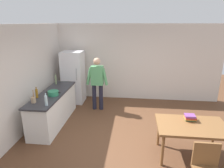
% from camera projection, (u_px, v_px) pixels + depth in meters
% --- Properties ---
extents(ground_plane, '(14.00, 14.00, 0.00)m').
position_uv_depth(ground_plane, '(123.00, 144.00, 4.65)').
color(ground_plane, brown).
extents(wall_back, '(6.40, 0.12, 2.70)m').
position_uv_depth(wall_back, '(129.00, 62.00, 7.09)').
color(wall_back, silver).
rests_on(wall_back, ground_plane).
extents(wall_left, '(0.12, 5.60, 2.70)m').
position_uv_depth(wall_left, '(16.00, 83.00, 4.72)').
color(wall_left, silver).
rests_on(wall_left, ground_plane).
extents(kitchen_counter, '(0.64, 2.20, 0.90)m').
position_uv_depth(kitchen_counter, '(54.00, 108.00, 5.49)').
color(kitchen_counter, white).
rests_on(kitchen_counter, ground_plane).
extents(refrigerator, '(0.70, 0.67, 1.80)m').
position_uv_depth(refrigerator, '(73.00, 77.00, 6.86)').
color(refrigerator, white).
rests_on(refrigerator, ground_plane).
extents(person, '(0.70, 0.22, 1.70)m').
position_uv_depth(person, '(97.00, 81.00, 6.21)').
color(person, '#1E1E2D').
rests_on(person, ground_plane).
extents(dining_table, '(1.40, 0.90, 0.75)m').
position_uv_depth(dining_table, '(192.00, 128.00, 4.01)').
color(dining_table, brown).
rests_on(dining_table, ground_plane).
extents(chair, '(0.42, 0.42, 0.91)m').
position_uv_depth(chair, '(207.00, 167.00, 3.14)').
color(chair, brown).
rests_on(chair, ground_plane).
extents(cooking_pot, '(0.40, 0.28, 0.12)m').
position_uv_depth(cooking_pot, '(53.00, 93.00, 5.17)').
color(cooking_pot, '#2D845B').
rests_on(cooking_pot, kitchen_counter).
extents(utensil_jar, '(0.11, 0.11, 0.32)m').
position_uv_depth(utensil_jar, '(33.00, 100.00, 4.69)').
color(utensil_jar, tan).
rests_on(utensil_jar, kitchen_counter).
extents(bottle_vinegar_tall, '(0.06, 0.06, 0.32)m').
position_uv_depth(bottle_vinegar_tall, '(56.00, 80.00, 6.08)').
color(bottle_vinegar_tall, gray).
rests_on(bottle_vinegar_tall, kitchen_counter).
extents(bottle_water_clear, '(0.07, 0.07, 0.30)m').
position_uv_depth(bottle_water_clear, '(46.00, 100.00, 4.51)').
color(bottle_water_clear, silver).
rests_on(bottle_water_clear, kitchen_counter).
extents(bottle_oil_amber, '(0.06, 0.06, 0.28)m').
position_uv_depth(bottle_oil_amber, '(37.00, 93.00, 4.99)').
color(bottle_oil_amber, '#996619').
rests_on(bottle_oil_amber, kitchen_counter).
extents(book_stack, '(0.23, 0.20, 0.13)m').
position_uv_depth(book_stack, '(190.00, 117.00, 4.16)').
color(book_stack, '#387A47').
rests_on(book_stack, dining_table).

